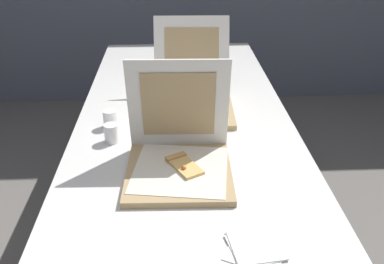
{
  "coord_description": "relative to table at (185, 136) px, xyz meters",
  "views": [
    {
      "loc": [
        -0.05,
        -0.9,
        1.51
      ],
      "look_at": [
        0.02,
        0.44,
        0.79
      ],
      "focal_mm": 40.15,
      "sensor_mm": 36.0,
      "label": 1
    }
  ],
  "objects": [
    {
      "name": "table",
      "position": [
        0.0,
        0.0,
        0.0
      ],
      "size": [
        0.87,
        2.22,
        0.73
      ],
      "color": "silver",
      "rests_on": "ground"
    },
    {
      "name": "cup_white_near_center",
      "position": [
        -0.27,
        -0.12,
        0.08
      ],
      "size": [
        0.05,
        0.05,
        0.07
      ],
      "primitive_type": "cylinder",
      "color": "white",
      "rests_on": "table"
    },
    {
      "name": "pizza_box_front",
      "position": [
        -0.03,
        -0.32,
        0.1
      ],
      "size": [
        0.35,
        0.35,
        0.36
      ],
      "rotation": [
        0.0,
        0.0,
        -0.03
      ],
      "color": "tan",
      "rests_on": "table"
    },
    {
      "name": "cup_white_far",
      "position": [
        -0.18,
        0.34,
        0.08
      ],
      "size": [
        0.05,
        0.05,
        0.07
      ],
      "primitive_type": "cylinder",
      "color": "white",
      "rests_on": "table"
    },
    {
      "name": "pizza_box_middle",
      "position": [
        0.04,
        0.17,
        0.1
      ],
      "size": [
        0.35,
        0.47,
        0.34
      ],
      "rotation": [
        0.0,
        0.0,
        -0.03
      ],
      "color": "tan",
      "rests_on": "table"
    },
    {
      "name": "cup_white_mid",
      "position": [
        -0.29,
        0.0,
        0.08
      ],
      "size": [
        0.05,
        0.05,
        0.07
      ],
      "primitive_type": "cylinder",
      "color": "white",
      "rests_on": "table"
    },
    {
      "name": "napkin_pile",
      "position": [
        0.16,
        -0.69,
        0.05
      ],
      "size": [
        0.19,
        0.19,
        0.01
      ],
      "color": "white",
      "rests_on": "table"
    }
  ]
}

